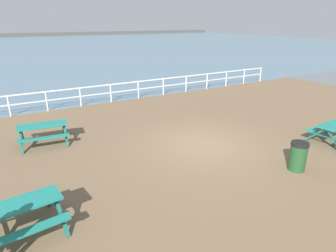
{
  "coord_description": "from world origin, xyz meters",
  "views": [
    {
      "loc": [
        -6.33,
        -8.14,
        4.53
      ],
      "look_at": [
        -1.18,
        0.62,
        0.8
      ],
      "focal_mm": 30.72,
      "sensor_mm": 36.0,
      "label": 1
    }
  ],
  "objects_px": {
    "picnic_table_near_right": "(336,128)",
    "litter_bin": "(298,156)",
    "picnic_table_near_left": "(19,211)",
    "picnic_table_mid_centre": "(43,129)"
  },
  "relations": [
    {
      "from": "picnic_table_mid_centre",
      "to": "litter_bin",
      "type": "xyz_separation_m",
      "value": [
        6.67,
        -6.4,
        -0.1
      ]
    },
    {
      "from": "picnic_table_near_right",
      "to": "litter_bin",
      "type": "height_order",
      "value": "litter_bin"
    },
    {
      "from": "picnic_table_near_left",
      "to": "picnic_table_mid_centre",
      "type": "xyz_separation_m",
      "value": [
        1.24,
        5.19,
        0.0
      ]
    },
    {
      "from": "picnic_table_near_left",
      "to": "litter_bin",
      "type": "height_order",
      "value": "litter_bin"
    },
    {
      "from": "picnic_table_near_right",
      "to": "picnic_table_mid_centre",
      "type": "distance_m",
      "value": 11.42
    },
    {
      "from": "picnic_table_near_right",
      "to": "picnic_table_mid_centre",
      "type": "relative_size",
      "value": 0.97
    },
    {
      "from": "picnic_table_near_right",
      "to": "picnic_table_mid_centre",
      "type": "height_order",
      "value": "same"
    },
    {
      "from": "picnic_table_mid_centre",
      "to": "litter_bin",
      "type": "height_order",
      "value": "litter_bin"
    },
    {
      "from": "picnic_table_near_left",
      "to": "picnic_table_mid_centre",
      "type": "height_order",
      "value": "same"
    },
    {
      "from": "picnic_table_near_left",
      "to": "litter_bin",
      "type": "xyz_separation_m",
      "value": [
        7.91,
        -1.21,
        -0.1
      ]
    }
  ]
}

